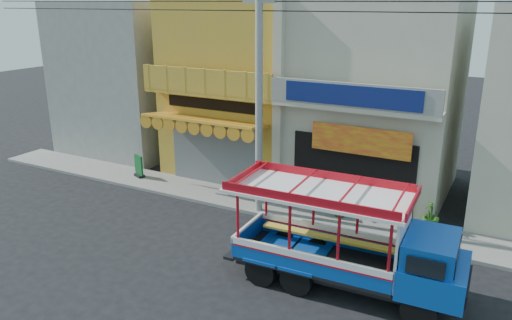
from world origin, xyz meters
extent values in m
plane|color=black|center=(0.00, 0.00, 0.00)|extent=(90.00, 90.00, 0.00)
cube|color=slate|center=(0.00, 4.00, 0.06)|extent=(30.00, 2.00, 0.12)
cube|color=gold|center=(-4.00, 8.00, 4.00)|extent=(6.00, 6.00, 8.00)
cube|color=#595B5E|center=(-4.00, 4.98, 1.40)|extent=(4.20, 0.10, 2.60)
cube|color=orange|center=(-4.00, 4.25, 3.05)|extent=(5.20, 1.50, 0.31)
cube|color=gold|center=(-4.00, 4.65, 4.05)|extent=(6.00, 0.70, 0.18)
cube|color=gold|center=(-4.00, 4.35, 4.60)|extent=(6.00, 0.12, 0.95)
cube|color=black|center=(-4.00, 4.97, 3.55)|extent=(4.50, 0.04, 0.45)
cube|color=#B8B297|center=(2.00, 8.00, 4.00)|extent=(6.00, 6.00, 8.00)
cube|color=black|center=(2.00, 4.98, 1.50)|extent=(4.60, 0.12, 2.80)
cube|color=yellow|center=(2.30, 4.70, 2.90)|extent=(3.60, 0.05, 1.00)
cube|color=#B8B297|center=(2.00, 4.65, 4.05)|extent=(6.00, 0.70, 0.18)
cube|color=gray|center=(2.00, 4.35, 4.55)|extent=(6.00, 0.12, 0.85)
cube|color=navy|center=(2.00, 4.28, 4.55)|extent=(4.80, 0.06, 0.70)
cube|color=#B8B297|center=(-1.00, 4.85, 4.00)|extent=(0.35, 0.30, 8.00)
cube|color=gray|center=(-11.00, 8.00, 3.80)|extent=(6.00, 6.00, 7.60)
cylinder|color=gray|center=(-1.00, 3.30, 4.50)|extent=(0.26, 0.26, 9.00)
cube|color=gray|center=(-1.00, 3.30, 7.60)|extent=(1.20, 0.12, 0.12)
cylinder|color=black|center=(0.00, 3.30, 7.30)|extent=(28.00, 0.04, 0.04)
cylinder|color=black|center=(0.00, 3.30, 7.60)|extent=(28.00, 0.04, 0.04)
cylinder|color=black|center=(5.64, -0.94, 0.44)|extent=(0.90, 0.28, 0.89)
cylinder|color=black|center=(5.58, 0.75, 0.44)|extent=(0.90, 0.28, 0.89)
cylinder|color=black|center=(2.44, -1.05, 0.44)|extent=(0.90, 0.28, 0.89)
cylinder|color=black|center=(2.39, 0.64, 0.44)|extent=(0.90, 0.28, 0.89)
cylinder|color=black|center=(1.38, -1.09, 0.44)|extent=(0.90, 0.28, 0.89)
cylinder|color=black|center=(1.32, 0.60, 0.44)|extent=(0.90, 0.28, 0.89)
cube|color=black|center=(3.48, -0.17, 0.53)|extent=(6.02, 1.67, 0.25)
cube|color=blue|center=(5.79, -0.09, 1.02)|extent=(1.66, 2.01, 0.80)
cube|color=blue|center=(5.65, -0.10, 1.73)|extent=(1.30, 1.84, 0.67)
cube|color=black|center=(6.28, -0.07, 1.69)|extent=(0.11, 1.56, 0.49)
cube|color=black|center=(2.75, -0.20, 0.71)|extent=(4.46, 2.10, 0.11)
cube|color=blue|center=(2.78, -1.14, 1.02)|extent=(4.40, 0.22, 0.53)
cube|color=white|center=(2.78, -1.14, 1.26)|extent=(4.40, 0.23, 0.20)
cube|color=blue|center=(2.71, 0.75, 1.02)|extent=(4.40, 0.22, 0.53)
cube|color=white|center=(2.71, 0.75, 1.26)|extent=(4.40, 0.23, 0.20)
cylinder|color=#B40E19|center=(0.72, -1.19, 2.00)|extent=(0.08, 0.08, 1.42)
cylinder|color=#B40E19|center=(0.65, 0.66, 2.00)|extent=(0.08, 0.08, 1.42)
cube|color=white|center=(4.96, -0.12, 1.71)|extent=(0.13, 1.80, 2.00)
cube|color=white|center=(2.66, -0.20, 2.71)|extent=(5.00, 2.34, 0.09)
cube|color=#B40E19|center=(2.66, -0.20, 2.87)|extent=(4.82, 2.25, 0.23)
cube|color=black|center=(-7.45, 4.08, 0.17)|extent=(0.61, 0.48, 0.10)
cube|color=#0D491D|center=(-7.45, 4.08, 0.66)|extent=(0.62, 0.32, 0.89)
imported|color=#275317|center=(1.86, 4.24, 0.55)|extent=(0.93, 0.98, 0.85)
imported|color=#275317|center=(4.96, 4.64, 0.64)|extent=(0.72, 0.72, 1.04)
camera|label=1|loc=(7.06, -11.98, 7.62)|focal=35.00mm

